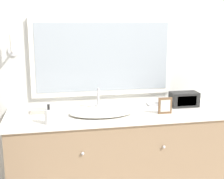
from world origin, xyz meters
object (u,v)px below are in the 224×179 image
(soap_bottle, at_px, (49,116))
(picture_frame, at_px, (165,106))
(sink_basin, at_px, (102,112))
(appliance_box, at_px, (184,99))

(soap_bottle, distance_m, picture_frame, 0.96)
(sink_basin, distance_m, appliance_box, 0.78)
(soap_bottle, distance_m, appliance_box, 1.24)
(picture_frame, bearing_deg, sink_basin, 169.12)
(soap_bottle, height_order, appliance_box, soap_bottle)
(sink_basin, bearing_deg, soap_bottle, -156.88)
(sink_basin, relative_size, soap_bottle, 3.49)
(appliance_box, height_order, picture_frame, picture_frame)
(picture_frame, bearing_deg, appliance_box, 36.79)
(picture_frame, bearing_deg, soap_bottle, -175.00)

